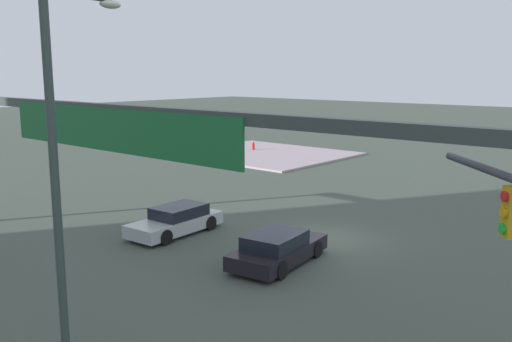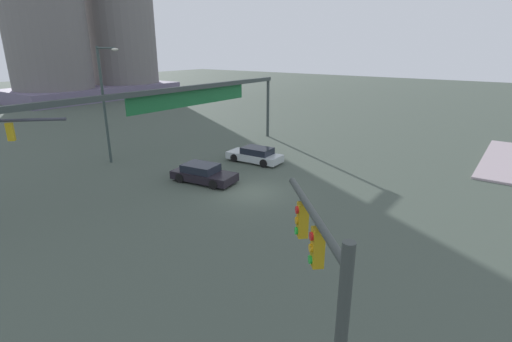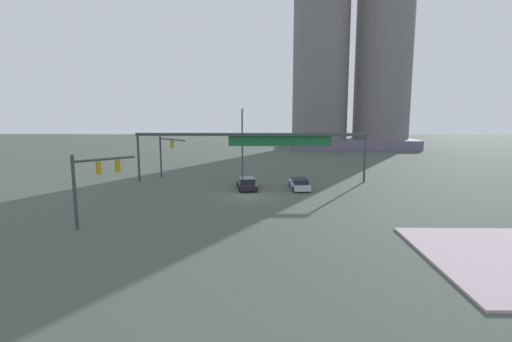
% 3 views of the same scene
% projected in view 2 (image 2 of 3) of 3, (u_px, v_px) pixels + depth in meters
% --- Properties ---
extents(ground_plane, '(199.70, 199.70, 0.00)m').
position_uv_depth(ground_plane, '(252.00, 192.00, 23.84)').
color(ground_plane, '#424D42').
extents(traffic_signal_opposite_side, '(3.59, 3.35, 5.49)m').
position_uv_depth(traffic_signal_opposite_side, '(323.00, 288.00, 8.28)').
color(traffic_signal_opposite_side, '#373E3B').
rests_on(traffic_signal_opposite_side, ground).
extents(streetlamp_curved_arm, '(0.52, 2.22, 8.79)m').
position_uv_depth(streetlamp_curved_arm, '(105.00, 99.00, 28.38)').
color(streetlamp_curved_arm, '#33413F').
rests_on(streetlamp_curved_arm, ground).
extents(overhead_sign_gantry, '(27.60, 0.43, 5.90)m').
position_uv_depth(overhead_sign_gantry, '(169.00, 99.00, 27.45)').
color(overhead_sign_gantry, '#353F3E').
rests_on(overhead_sign_gantry, ground).
extents(sedan_car_approaching, '(2.48, 4.59, 1.21)m').
position_uv_depth(sedan_car_approaching, '(203.00, 174.00, 25.54)').
color(sedan_car_approaching, black).
rests_on(sedan_car_approaching, ground).
extents(sedan_car_waiting_far, '(2.09, 4.52, 1.21)m').
position_uv_depth(sedan_car_waiting_far, '(255.00, 155.00, 29.92)').
color(sedan_car_waiting_far, '#ADB8B9').
rests_on(sedan_car_waiting_far, ground).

